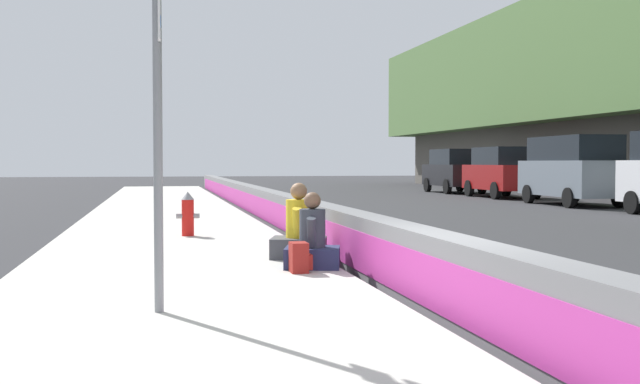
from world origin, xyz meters
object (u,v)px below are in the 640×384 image
seated_person_foreground (312,244)px  backpack (300,258)px  parked_car_far (454,170)px  parked_car_fourth (572,169)px  seated_person_middle (299,234)px  fire_hydrant (188,213)px  parked_car_midline (502,171)px  route_sign_post (158,99)px

seated_person_foreground → backpack: (-0.42, 0.26, -0.13)m
seated_person_foreground → parked_car_far: (27.44, -13.08, 0.72)m
parked_car_fourth → seated_person_middle: bearing=138.1°
seated_person_foreground → backpack: seated_person_foreground is taller
backpack → seated_person_foreground: bearing=-31.5°
fire_hydrant → parked_car_midline: (16.78, -14.60, 0.60)m
fire_hydrant → parked_car_midline: bearing=-41.0°
backpack → parked_car_midline: size_ratio=0.08×
seated_person_foreground → seated_person_middle: bearing=-0.8°
route_sign_post → parked_car_midline: route_sign_post is taller
parked_car_far → parked_car_fourth: bearing=179.4°
route_sign_post → parked_car_midline: bearing=-31.7°
parked_car_midline → fire_hydrant: bearing=139.0°
seated_person_foreground → route_sign_post: bearing=143.3°
fire_hydrant → parked_car_fourth: size_ratio=0.17×
seated_person_middle → parked_car_far: size_ratio=0.24×
parked_car_fourth → parked_car_midline: (6.28, -0.14, -0.17)m
seated_person_foreground → parked_car_midline: bearing=-31.0°
backpack → parked_car_midline: parked_car_midline is taller
parked_car_midline → backpack: bearing=149.0°
route_sign_post → parked_car_fourth: route_sign_post is taller
route_sign_post → seated_person_middle: size_ratio=3.14×
route_sign_post → fire_hydrant: 8.01m
parked_car_far → seated_person_middle: bearing=153.6°
seated_person_foreground → parked_car_midline: 25.44m
fire_hydrant → seated_person_foreground: bearing=-163.3°
parked_car_fourth → parked_car_far: bearing=-0.6°
seated_person_foreground → parked_car_midline: size_ratio=0.22×
route_sign_post → seated_person_foreground: size_ratio=3.43×
route_sign_post → fire_hydrant: (7.82, -0.58, -1.62)m
parked_car_fourth → parked_car_far: (11.91, -0.13, -0.17)m
seated_person_foreground → parked_car_far: size_ratio=0.22×
route_sign_post → parked_car_fourth: (18.33, -15.04, -0.86)m
route_sign_post → seated_person_middle: bearing=-28.1°
fire_hydrant → backpack: size_ratio=2.20×
fire_hydrant → parked_car_midline: parked_car_midline is taller
seated_person_foreground → parked_car_fourth: parked_car_fourth is taller
parked_car_fourth → route_sign_post: bearing=140.6°
fire_hydrant → backpack: bearing=-167.1°
route_sign_post → parked_car_far: size_ratio=0.74×
parked_car_midline → parked_car_far: same height
route_sign_post → backpack: route_sign_post is taller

